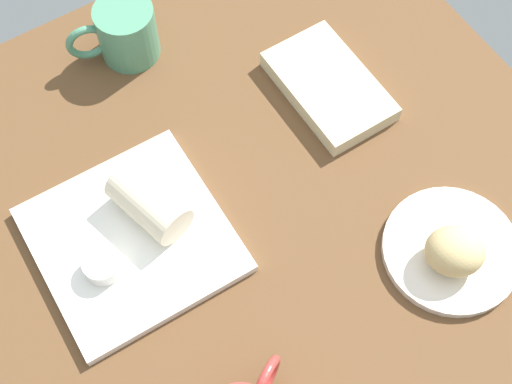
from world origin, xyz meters
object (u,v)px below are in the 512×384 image
book_stack (329,86)px  scone_pastry (455,251)px  round_plate (451,250)px  square_plate (132,240)px  sauce_cup (102,265)px  breakfast_wrap (149,203)px  second_mug (125,32)px

book_stack → scone_pastry: bearing=175.7°
round_plate → square_plate: size_ratio=0.75×
sauce_cup → breakfast_wrap: 10.64cm
scone_pastry → second_mug: second_mug is taller
square_plate → sauce_cup: sauce_cup is taller
sauce_cup → breakfast_wrap: bearing=-67.1°
round_plate → sauce_cup: 48.44cm
breakfast_wrap → book_stack: 34.45cm
scone_pastry → breakfast_wrap: size_ratio=0.72×
breakfast_wrap → square_plate: bearing=8.0°
square_plate → second_mug: size_ratio=1.79×
square_plate → second_mug: second_mug is taller
scone_pastry → book_stack: bearing=-4.3°
round_plate → second_mug: bearing=21.5°
scone_pastry → breakfast_wrap: (28.25, 31.50, 0.25)cm
round_plate → book_stack: bearing=-1.9°
book_stack → square_plate: bearing=99.6°
scone_pastry → sauce_cup: scone_pastry is taller
book_stack → second_mug: second_mug is taller
square_plate → breakfast_wrap: 6.12cm
book_stack → second_mug: size_ratio=1.43×
square_plate → book_stack: book_stack is taller
round_plate → breakfast_wrap: bearing=50.6°
book_stack → second_mug: 33.24cm
round_plate → square_plate: bearing=55.8°
scone_pastry → square_plate: bearing=53.6°
sauce_cup → book_stack: size_ratio=0.25×
scone_pastry → square_plate: (26.44, 35.80, -3.71)cm
scone_pastry → breakfast_wrap: 42.31cm
scone_pastry → sauce_cup: 47.76cm
scone_pastry → second_mug: size_ratio=0.57×
round_plate → second_mug: size_ratio=1.34×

